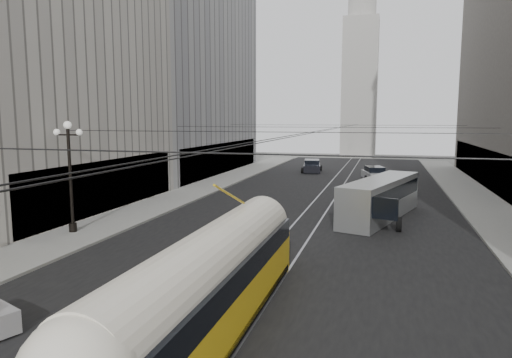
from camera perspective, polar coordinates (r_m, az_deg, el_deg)
The scene contains 13 objects.
road at distance 37.35m, azimuth 8.40°, elevation -2.81°, with size 20.00×85.00×0.02m, color black.
sidewalk_left at distance 43.79m, azimuth -6.75°, elevation -1.17°, with size 4.00×72.00×0.15m, color gray.
sidewalk_right at distance 41.16m, azimuth 25.88°, elevation -2.43°, with size 4.00×72.00×0.15m, color gray.
rail_left at distance 37.45m, azimuth 7.26°, elevation -2.76°, with size 0.12×85.00×0.04m, color gray.
rail_right at distance 37.27m, azimuth 9.54°, elevation -2.86°, with size 0.12×85.00×0.04m, color gray.
building_left_far at distance 58.03m, azimuth -9.83°, elevation 14.99°, with size 12.60×28.60×28.60m.
distant_tower at distance 84.50m, azimuth 12.91°, elevation 12.97°, with size 6.00×6.00×31.36m.
lamppost_left_mid at distance 28.08m, azimuth -22.24°, elevation 1.04°, with size 1.86×0.44×6.37m.
catenary at distance 35.75m, azimuth 8.55°, elevation 6.21°, with size 25.00×72.00×0.23m.
streetcar at distance 14.59m, azimuth -5.77°, elevation -12.68°, with size 2.42×15.13×3.29m.
city_bus at distance 31.68m, azimuth 15.35°, elevation -2.15°, with size 5.25×10.97×2.69m.
sedan_white_far at distance 51.64m, azimuth 14.58°, elevation 0.63°, with size 3.08×5.04×1.48m.
sedan_dark_far at distance 58.01m, azimuth 7.00°, elevation 1.58°, with size 2.77×5.23×1.57m.
Camera 1 is at (4.67, -3.96, 6.63)m, focal length 32.00 mm.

